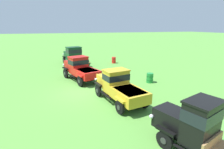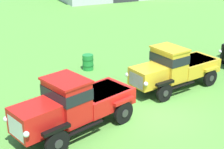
# 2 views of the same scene
# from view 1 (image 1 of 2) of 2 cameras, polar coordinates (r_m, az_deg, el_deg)

# --- Properties ---
(ground_plane) EXTENTS (240.00, 240.00, 0.00)m
(ground_plane) POSITION_cam_1_polar(r_m,az_deg,el_deg) (13.66, -9.42, -5.65)
(ground_plane) COLOR #518E38
(vintage_truck_foreground_near) EXTENTS (5.80, 3.00, 2.28)m
(vintage_truck_foreground_near) POSITION_cam_1_polar(r_m,az_deg,el_deg) (23.81, -12.52, 6.21)
(vintage_truck_foreground_near) COLOR black
(vintage_truck_foreground_near) RESTS_ON ground
(vintage_truck_second_in_line) EXTENTS (5.15, 3.10, 2.17)m
(vintage_truck_second_in_line) POSITION_cam_1_polar(r_m,az_deg,el_deg) (16.53, -10.49, 2.07)
(vintage_truck_second_in_line) COLOR black
(vintage_truck_second_in_line) RESTS_ON ground
(vintage_truck_midrow_center) EXTENTS (5.02, 2.55, 2.09)m
(vintage_truck_midrow_center) POSITION_cam_1_polar(r_m,az_deg,el_deg) (11.64, 2.10, -3.73)
(vintage_truck_midrow_center) COLOR black
(vintage_truck_midrow_center) RESTS_ON ground
(vintage_truck_far_side) EXTENTS (4.77, 2.77, 2.29)m
(vintage_truck_far_side) POSITION_cam_1_polar(r_m,az_deg,el_deg) (7.76, 25.63, -15.08)
(vintage_truck_far_side) COLOR black
(vintage_truck_far_side) RESTS_ON ground
(oil_drum_beside_row) EXTENTS (0.57, 0.57, 0.83)m
(oil_drum_beside_row) POSITION_cam_1_polar(r_m,az_deg,el_deg) (23.84, 0.59, 4.72)
(oil_drum_beside_row) COLOR red
(oil_drum_beside_row) RESTS_ON ground
(oil_drum_near_fence) EXTENTS (0.62, 0.62, 0.86)m
(oil_drum_near_fence) POSITION_cam_1_polar(r_m,az_deg,el_deg) (15.92, 12.25, -1.09)
(oil_drum_near_fence) COLOR #1E7F33
(oil_drum_near_fence) RESTS_ON ground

